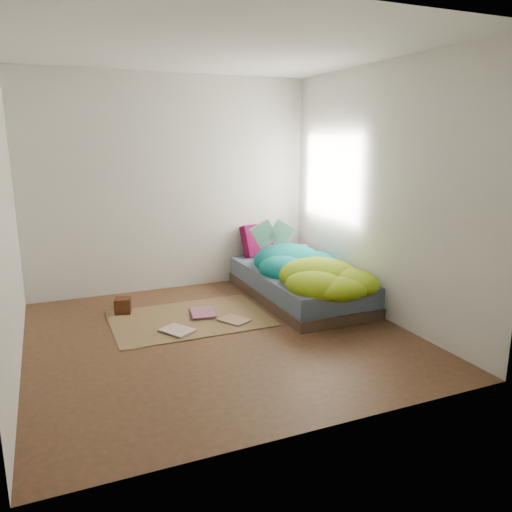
{
  "coord_description": "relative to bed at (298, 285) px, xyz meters",
  "views": [
    {
      "loc": [
        -1.44,
        -4.27,
        1.86
      ],
      "look_at": [
        0.69,
        0.75,
        0.56
      ],
      "focal_mm": 35.0,
      "sensor_mm": 36.0,
      "label": 1
    }
  ],
  "objects": [
    {
      "name": "ground",
      "position": [
        -1.22,
        -0.72,
        -0.17
      ],
      "size": [
        3.5,
        3.5,
        0.0
      ],
      "primitive_type": "cube",
      "color": "#403018",
      "rests_on": "ground"
    },
    {
      "name": "room_walls",
      "position": [
        -1.21,
        -0.71,
        1.46
      ],
      "size": [
        3.54,
        3.54,
        2.62
      ],
      "color": "silver",
      "rests_on": "ground"
    },
    {
      "name": "bed",
      "position": [
        0.0,
        0.0,
        0.0
      ],
      "size": [
        1.0,
        2.0,
        0.34
      ],
      "color": "#37271E",
      "rests_on": "ground"
    },
    {
      "name": "duvet",
      "position": [
        0.0,
        -0.22,
        0.34
      ],
      "size": [
        0.96,
        1.84,
        0.34
      ],
      "primitive_type": null,
      "color": "#066267",
      "rests_on": "bed"
    },
    {
      "name": "rug",
      "position": [
        -1.37,
        -0.17,
        -0.16
      ],
      "size": [
        1.6,
        1.1,
        0.01
      ],
      "primitive_type": "cube",
      "color": "brown",
      "rests_on": "ground"
    },
    {
      "name": "pillow_floral",
      "position": [
        0.2,
        0.65,
        0.23
      ],
      "size": [
        0.59,
        0.47,
        0.12
      ],
      "primitive_type": "cube",
      "rotation": [
        0.0,
        0.0,
        -0.32
      ],
      "color": "beige",
      "rests_on": "bed"
    },
    {
      "name": "pillow_magenta",
      "position": [
        -0.14,
        0.9,
        0.38
      ],
      "size": [
        0.43,
        0.22,
        0.41
      ],
      "primitive_type": "cube",
      "rotation": [
        0.0,
        0.0,
        0.22
      ],
      "color": "#48042D",
      "rests_on": "bed"
    },
    {
      "name": "open_book",
      "position": [
        -0.13,
        0.44,
        0.65
      ],
      "size": [
        0.45,
        0.21,
        0.27
      ],
      "primitive_type": null,
      "rotation": [
        0.0,
        0.0,
        -0.27
      ],
      "color": "#39882C",
      "rests_on": "duvet"
    },
    {
      "name": "wooden_box",
      "position": [
        -1.99,
        0.28,
        -0.07
      ],
      "size": [
        0.2,
        0.2,
        0.17
      ],
      "primitive_type": "cube",
      "rotation": [
        0.0,
        0.0,
        -0.24
      ],
      "color": "#3B190D",
      "rests_on": "rug"
    },
    {
      "name": "floor_book_a",
      "position": [
        -1.68,
        -0.54,
        -0.14
      ],
      "size": [
        0.36,
        0.39,
        0.02
      ],
      "primitive_type": "imported",
      "rotation": [
        0.0,
        0.0,
        0.54
      ],
      "color": "white",
      "rests_on": "rug"
    },
    {
      "name": "floor_book_b",
      "position": [
        -1.34,
        -0.1,
        -0.14
      ],
      "size": [
        0.3,
        0.37,
        0.03
      ],
      "primitive_type": "imported",
      "rotation": [
        0.0,
        0.0,
        -0.15
      ],
      "color": "#AF6580",
      "rests_on": "rug"
    },
    {
      "name": "floor_book_c",
      "position": [
        -1.07,
        -0.49,
        -0.15
      ],
      "size": [
        0.33,
        0.36,
        0.02
      ],
      "primitive_type": "imported",
      "rotation": [
        0.0,
        0.0,
        0.5
      ],
      "color": "tan",
      "rests_on": "rug"
    }
  ]
}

